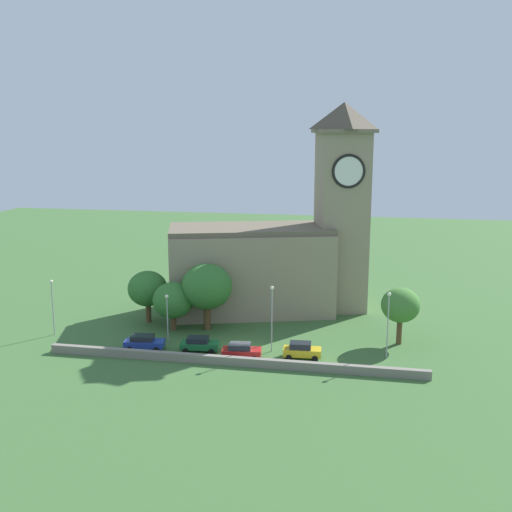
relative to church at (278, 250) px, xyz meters
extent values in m
plane|color=#3D6633|center=(-1.84, -1.27, -8.73)|extent=(200.00, 200.00, 0.00)
cube|color=gray|center=(-3.75, -1.11, -2.99)|extent=(24.51, 16.78, 11.48)
cube|color=#675C4A|center=(-3.75, -1.11, 3.10)|extent=(24.26, 15.94, 0.70)
cube|color=gray|center=(8.53, 2.54, 3.72)|extent=(8.15, 8.15, 24.90)
cube|color=#736753|center=(8.53, 2.54, 16.42)|extent=(9.46, 9.46, 0.50)
pyramid|color=brown|center=(8.53, 2.54, 18.48)|extent=(8.56, 8.56, 3.61)
cylinder|color=white|center=(9.48, -0.66, 11.19)|extent=(4.06, 1.31, 4.20)
torus|color=black|center=(9.48, -0.66, 11.19)|extent=(4.49, 1.66, 4.57)
cylinder|color=white|center=(11.73, 3.49, 11.19)|extent=(1.31, 4.06, 4.20)
torus|color=black|center=(11.73, 3.49, 11.19)|extent=(1.66, 4.49, 4.57)
cube|color=gray|center=(-1.84, -21.56, -8.24)|extent=(42.51, 0.70, 0.97)
cube|color=#233D9E|center=(-12.97, -18.68, -8.01)|extent=(4.80, 2.42, 0.79)
cube|color=#1E232B|center=(-13.20, -18.71, -7.31)|extent=(2.76, 1.94, 0.63)
cylinder|color=black|center=(-11.53, -17.57, -8.41)|extent=(0.67, 0.41, 0.63)
cylinder|color=black|center=(-11.30, -19.41, -8.41)|extent=(0.67, 0.41, 0.63)
cylinder|color=black|center=(-14.64, -17.96, -8.41)|extent=(0.67, 0.41, 0.63)
cylinder|color=black|center=(-14.41, -19.80, -8.41)|extent=(0.67, 0.41, 0.63)
cube|color=#1E6B38|center=(-6.45, -17.94, -8.05)|extent=(4.59, 2.30, 0.75)
cube|color=#1E232B|center=(-6.67, -17.96, -7.38)|extent=(2.63, 1.88, 0.59)
cylinder|color=black|center=(-5.05, -16.86, -8.43)|extent=(0.63, 0.39, 0.60)
cylinder|color=black|center=(-4.86, -18.70, -8.43)|extent=(0.63, 0.39, 0.60)
cylinder|color=black|center=(-8.04, -17.17, -8.43)|extent=(0.63, 0.39, 0.60)
cylinder|color=black|center=(-7.85, -19.02, -8.43)|extent=(0.63, 0.39, 0.60)
cube|color=red|center=(-1.14, -19.34, -8.01)|extent=(4.61, 2.42, 0.79)
cube|color=#1E232B|center=(-1.36, -19.36, -7.31)|extent=(2.65, 1.96, 0.63)
cylinder|color=black|center=(0.23, -18.21, -8.41)|extent=(0.67, 0.42, 0.63)
cylinder|color=black|center=(0.46, -20.10, -8.41)|extent=(0.67, 0.42, 0.63)
cylinder|color=black|center=(-2.74, -18.57, -8.41)|extent=(0.67, 0.42, 0.63)
cylinder|color=black|center=(-2.52, -20.46, -8.41)|extent=(0.67, 0.42, 0.63)
cube|color=gold|center=(5.57, -18.03, -7.97)|extent=(4.37, 2.08, 0.84)
cube|color=#1E232B|center=(5.36, -18.04, -7.22)|extent=(2.48, 1.74, 0.67)
cylinder|color=black|center=(6.95, -17.04, -8.39)|extent=(0.69, 0.37, 0.67)
cylinder|color=black|center=(7.07, -18.83, -8.39)|extent=(0.69, 0.37, 0.67)
cylinder|color=black|center=(4.07, -17.23, -8.39)|extent=(0.69, 0.37, 0.67)
cylinder|color=black|center=(4.19, -19.02, -8.39)|extent=(0.69, 0.37, 0.67)
cylinder|color=#9EA0A5|center=(-26.00, -15.93, -5.39)|extent=(0.14, 0.14, 6.68)
sphere|color=#F4EFCC|center=(-26.00, -15.93, -1.82)|extent=(0.44, 0.44, 0.44)
cylinder|color=#9EA0A5|center=(-10.99, -16.04, -5.93)|extent=(0.14, 0.14, 5.60)
sphere|color=#F4EFCC|center=(-10.99, -16.04, -2.91)|extent=(0.44, 0.44, 0.44)
cylinder|color=#9EA0A5|center=(1.83, -16.56, -5.01)|extent=(0.14, 0.14, 7.43)
sphere|color=#F4EFCC|center=(1.83, -16.56, -1.08)|extent=(0.44, 0.44, 0.44)
cylinder|color=#9EA0A5|center=(14.94, -16.22, -5.10)|extent=(0.14, 0.14, 7.25)
sphere|color=#F4EFCC|center=(14.94, -16.22, -1.25)|extent=(0.44, 0.44, 0.44)
cylinder|color=brown|center=(-16.17, -8.83, -7.38)|extent=(0.73, 0.73, 2.70)
ellipsoid|color=#33702D|center=(-16.17, -8.83, -4.07)|extent=(5.24, 5.24, 4.71)
cylinder|color=brown|center=(-11.87, -11.24, -7.71)|extent=(0.72, 0.72, 2.02)
ellipsoid|color=#33702D|center=(-11.87, -11.24, -4.76)|extent=(5.18, 5.18, 4.66)
cylinder|color=brown|center=(16.49, -11.17, -7.16)|extent=(0.65, 0.65, 3.13)
ellipsoid|color=#427A33|center=(16.49, -11.17, -3.87)|extent=(4.62, 4.62, 4.16)
cylinder|color=brown|center=(-7.65, -10.18, -7.08)|extent=(0.91, 0.91, 3.30)
ellipsoid|color=#33702D|center=(-7.65, -10.18, -3.00)|extent=(6.48, 6.48, 5.83)
camera|label=1|loc=(12.64, -82.92, 16.65)|focal=42.73mm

